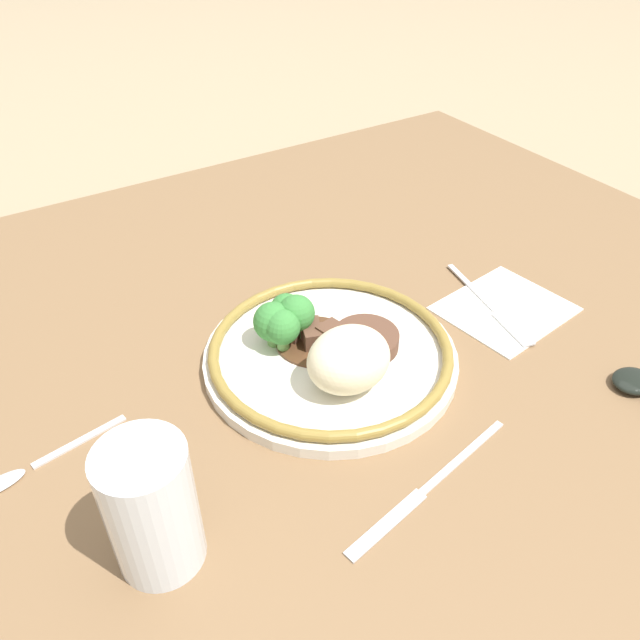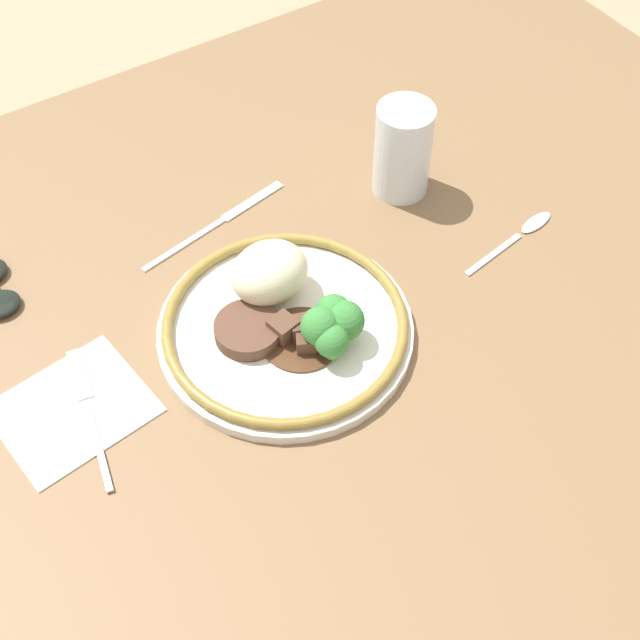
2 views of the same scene
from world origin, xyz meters
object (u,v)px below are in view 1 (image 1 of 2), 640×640
(juice_glass, at_px, (153,513))
(spoon, at_px, (19,473))
(fork, at_px, (495,310))
(knife, at_px, (426,489))
(plate, at_px, (329,350))

(juice_glass, bearing_deg, spoon, -60.53)
(fork, relative_size, knife, 0.84)
(fork, distance_m, spoon, 0.54)
(juice_glass, xyz_separation_m, fork, (-0.46, -0.09, -0.05))
(knife, bearing_deg, plate, -106.44)
(juice_glass, distance_m, fork, 0.47)
(plate, relative_size, fork, 1.56)
(juice_glass, xyz_separation_m, knife, (-0.22, 0.07, -0.05))
(fork, xyz_separation_m, knife, (0.24, 0.16, -0.00))
(knife, distance_m, spoon, 0.36)
(plate, height_order, fork, plate)
(juice_glass, bearing_deg, fork, -168.84)
(knife, relative_size, spoon, 1.41)
(plate, bearing_deg, knife, 84.29)
(plate, height_order, spoon, plate)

